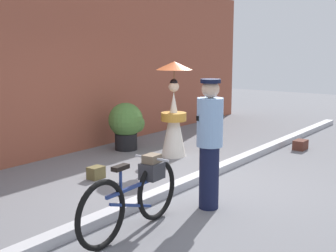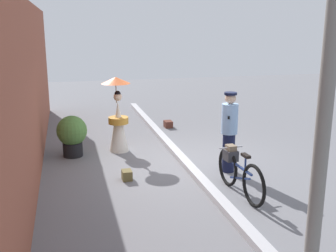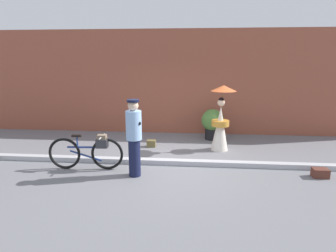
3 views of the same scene
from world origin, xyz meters
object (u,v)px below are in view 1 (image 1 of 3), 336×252
backpack_spare (301,145)px  bicycle_near_officer (135,194)px  backpack_on_pavement (96,172)px  potted_plant_by_door (127,124)px  person_officer (210,140)px  person_with_parasol (174,112)px

backpack_spare → bicycle_near_officer: bearing=179.8°
backpack_on_pavement → backpack_spare: bearing=-25.2°
potted_plant_by_door → backpack_spare: 3.64m
person_officer → backpack_on_pavement: 2.31m
bicycle_near_officer → backpack_spare: 5.23m
bicycle_near_officer → backpack_spare: bearing=-0.2°
bicycle_near_officer → potted_plant_by_door: size_ratio=1.79×
person_with_parasol → backpack_on_pavement: (-1.99, 0.10, -0.78)m
bicycle_near_officer → potted_plant_by_door: potted_plant_by_door is taller
backpack_on_pavement → backpack_spare: size_ratio=0.77×
person_officer → person_with_parasol: person_with_parasol is taller
person_officer → bicycle_near_officer: bearing=166.0°
person_officer → person_with_parasol: (2.04, 2.06, -0.03)m
person_with_parasol → backpack_spare: bearing=-41.5°
bicycle_near_officer → person_officer: size_ratio=1.03×
bicycle_near_officer → person_officer: (1.15, -0.29, 0.47)m
bicycle_near_officer → potted_plant_by_door: 4.20m
backpack_on_pavement → backpack_spare: (4.03, -1.90, 0.00)m
bicycle_near_officer → backpack_on_pavement: (1.19, 1.88, -0.34)m
person_officer → person_with_parasol: size_ratio=0.93×
backpack_spare → backpack_on_pavement: bearing=154.8°
person_with_parasol → backpack_spare: (2.03, -1.80, -0.77)m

